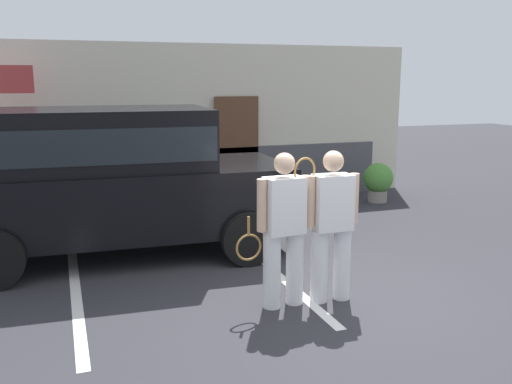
{
  "coord_description": "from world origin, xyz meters",
  "views": [
    {
      "loc": [
        -2.85,
        -5.29,
        2.44
      ],
      "look_at": [
        -0.56,
        1.2,
        1.05
      ],
      "focal_mm": 39.41,
      "sensor_mm": 36.0,
      "label": 1
    }
  ],
  "objects_px": {
    "tennis_player_woman": "(331,224)",
    "potted_plant_by_porch": "(378,180)",
    "tennis_player_man": "(283,228)",
    "parked_suv": "(113,175)"
  },
  "relations": [
    {
      "from": "tennis_player_man",
      "to": "tennis_player_woman",
      "type": "relative_size",
      "value": 1.0
    },
    {
      "from": "parked_suv",
      "to": "tennis_player_woman",
      "type": "xyz_separation_m",
      "value": [
        2.08,
        -2.5,
        -0.26
      ]
    },
    {
      "from": "tennis_player_woman",
      "to": "potted_plant_by_porch",
      "type": "bearing_deg",
      "value": -125.67
    },
    {
      "from": "tennis_player_man",
      "to": "potted_plant_by_porch",
      "type": "bearing_deg",
      "value": -136.6
    },
    {
      "from": "parked_suv",
      "to": "potted_plant_by_porch",
      "type": "bearing_deg",
      "value": 21.38
    },
    {
      "from": "parked_suv",
      "to": "tennis_player_man",
      "type": "relative_size",
      "value": 2.78
    },
    {
      "from": "tennis_player_man",
      "to": "tennis_player_woman",
      "type": "distance_m",
      "value": 0.55
    },
    {
      "from": "tennis_player_man",
      "to": "parked_suv",
      "type": "bearing_deg",
      "value": -63.17
    },
    {
      "from": "parked_suv",
      "to": "tennis_player_man",
      "type": "xyz_separation_m",
      "value": [
        1.53,
        -2.47,
        -0.27
      ]
    },
    {
      "from": "tennis_player_woman",
      "to": "tennis_player_man",
      "type": "bearing_deg",
      "value": -2.2
    }
  ]
}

